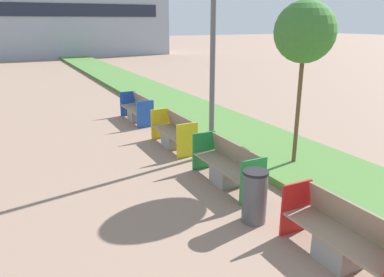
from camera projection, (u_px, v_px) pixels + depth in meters
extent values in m
cube|color=#4C7A38|center=(211.00, 121.00, 13.56)|extent=(2.80, 120.00, 0.18)
cube|color=#939EAD|center=(74.00, 15.00, 38.58)|extent=(19.05, 5.51, 8.28)
cube|color=#1E2333|center=(78.00, 10.00, 36.07)|extent=(16.00, 0.08, 1.20)
cube|color=gray|center=(338.00, 250.00, 5.68)|extent=(0.52, 0.60, 0.42)
cube|color=gray|center=(340.00, 237.00, 5.62)|extent=(0.58, 1.91, 0.05)
cube|color=gray|center=(355.00, 218.00, 5.65)|extent=(0.14, 1.83, 0.48)
cube|color=red|center=(296.00, 208.00, 6.44)|extent=(0.62, 0.04, 0.94)
cube|color=gray|center=(226.00, 175.00, 8.47)|extent=(0.52, 0.60, 0.42)
cube|color=gray|center=(226.00, 166.00, 8.40)|extent=(0.58, 2.05, 0.05)
cube|color=gray|center=(236.00, 153.00, 8.43)|extent=(0.14, 1.96, 0.48)
cube|color=#238C3D|center=(253.00, 181.00, 7.50)|extent=(0.62, 0.04, 0.94)
cube|color=#238C3D|center=(204.00, 151.00, 9.28)|extent=(0.62, 0.04, 0.94)
cube|color=gray|center=(173.00, 140.00, 10.97)|extent=(0.52, 0.60, 0.42)
cube|color=gray|center=(173.00, 132.00, 10.90)|extent=(0.58, 1.88, 0.05)
cube|color=gray|center=(181.00, 123.00, 10.94)|extent=(0.14, 1.80, 0.48)
cube|color=yellow|center=(187.00, 140.00, 10.07)|extent=(0.62, 0.04, 0.94)
cube|color=yellow|center=(160.00, 124.00, 11.71)|extent=(0.62, 0.04, 0.94)
cube|color=gray|center=(136.00, 115.00, 13.81)|extent=(0.52, 0.60, 0.42)
cube|color=gray|center=(136.00, 109.00, 13.74)|extent=(0.58, 1.94, 0.05)
cube|color=gray|center=(143.00, 102.00, 13.78)|extent=(0.14, 1.86, 0.48)
cube|color=blue|center=(145.00, 114.00, 12.89)|extent=(0.62, 0.04, 0.94)
cube|color=blue|center=(128.00, 103.00, 14.58)|extent=(0.62, 0.04, 0.94)
cylinder|color=#4C4F51|center=(254.00, 198.00, 6.79)|extent=(0.45, 0.45, 0.95)
cylinder|color=black|center=(256.00, 172.00, 6.64)|extent=(0.46, 0.46, 0.05)
cylinder|color=#56595B|center=(213.00, 13.00, 9.23)|extent=(0.14, 0.14, 7.47)
cylinder|color=brown|center=(298.00, 112.00, 9.00)|extent=(0.10, 0.10, 2.92)
sphere|color=#38702D|center=(305.00, 32.00, 8.44)|extent=(1.40, 1.40, 1.40)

